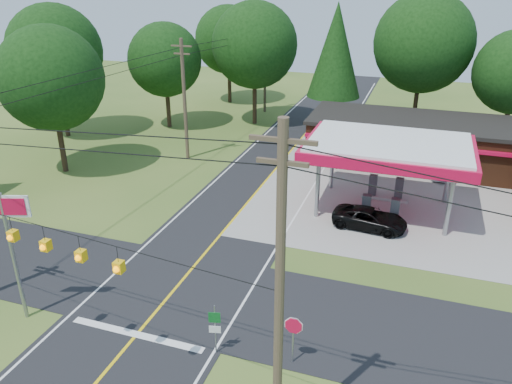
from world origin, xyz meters
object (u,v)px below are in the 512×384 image
(suv_car, at_px, (370,219))
(sedan_car, at_px, (442,165))
(big_stop_sign, at_px, (7,229))
(gas_canopy, at_px, (389,150))
(octagonal_stop_sign, at_px, (293,330))

(suv_car, bearing_deg, sedan_car, -16.31)
(sedan_car, bearing_deg, big_stop_sign, -131.95)
(gas_canopy, relative_size, suv_car, 2.31)
(suv_car, xyz_separation_m, octagonal_stop_sign, (-1.50, -13.01, 1.06))
(suv_car, relative_size, octagonal_stop_sign, 2.01)
(gas_canopy, bearing_deg, octagonal_stop_sign, -97.12)
(gas_canopy, distance_m, suv_car, 4.73)
(suv_car, relative_size, big_stop_sign, 0.73)
(big_stop_sign, bearing_deg, sedan_car, 53.94)
(gas_canopy, distance_m, sedan_car, 9.49)
(suv_car, bearing_deg, octagonal_stop_sign, 178.22)
(suv_car, distance_m, sedan_car, 11.79)
(big_stop_sign, height_order, octagonal_stop_sign, big_stop_sign)
(sedan_car, distance_m, big_stop_sign, 31.33)
(sedan_car, relative_size, octagonal_stop_sign, 2.03)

